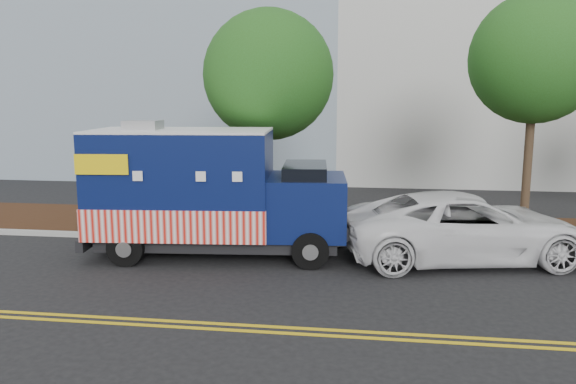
# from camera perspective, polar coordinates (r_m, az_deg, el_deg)

# --- Properties ---
(ground) EXTENTS (120.00, 120.00, 0.00)m
(ground) POSITION_cam_1_polar(r_m,az_deg,el_deg) (15.09, -5.23, -6.53)
(ground) COLOR black
(ground) RESTS_ON ground
(curb) EXTENTS (120.00, 0.18, 0.15)m
(curb) POSITION_cam_1_polar(r_m,az_deg,el_deg) (16.39, -4.13, -4.93)
(curb) COLOR #9E9E99
(curb) RESTS_ON ground
(mulch_strip) EXTENTS (120.00, 4.00, 0.15)m
(mulch_strip) POSITION_cam_1_polar(r_m,az_deg,el_deg) (18.39, -2.78, -3.30)
(mulch_strip) COLOR #321B0D
(mulch_strip) RESTS_ON ground
(centerline_near) EXTENTS (120.00, 0.10, 0.01)m
(centerline_near) POSITION_cam_1_polar(r_m,az_deg,el_deg) (11.04, -10.57, -12.83)
(centerline_near) COLOR gold
(centerline_near) RESTS_ON ground
(centerline_far) EXTENTS (120.00, 0.10, 0.01)m
(centerline_far) POSITION_cam_1_polar(r_m,az_deg,el_deg) (10.83, -10.99, -13.32)
(centerline_far) COLOR gold
(centerline_far) RESTS_ON ground
(tree_b) EXTENTS (4.01, 4.01, 6.85)m
(tree_b) POSITION_cam_1_polar(r_m,az_deg,el_deg) (17.60, -2.00, 11.76)
(tree_b) COLOR #38281C
(tree_b) RESTS_ON ground
(tree_c) EXTENTS (3.87, 3.87, 7.25)m
(tree_c) POSITION_cam_1_polar(r_m,az_deg,el_deg) (18.59, 23.82, 12.27)
(tree_c) COLOR #38281C
(tree_c) RESTS_ON ground
(sign_post) EXTENTS (0.06, 0.06, 2.40)m
(sign_post) POSITION_cam_1_polar(r_m,az_deg,el_deg) (17.85, -17.51, -0.45)
(sign_post) COLOR #473828
(sign_post) RESTS_ON ground
(food_truck) EXTENTS (6.99, 3.11, 3.59)m
(food_truck) POSITION_cam_1_polar(r_m,az_deg,el_deg) (15.02, -8.41, -0.31)
(food_truck) COLOR black
(food_truck) RESTS_ON ground
(white_car) EXTENTS (6.76, 4.08, 1.76)m
(white_car) POSITION_cam_1_polar(r_m,az_deg,el_deg) (15.21, 17.62, -3.41)
(white_car) COLOR white
(white_car) RESTS_ON ground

